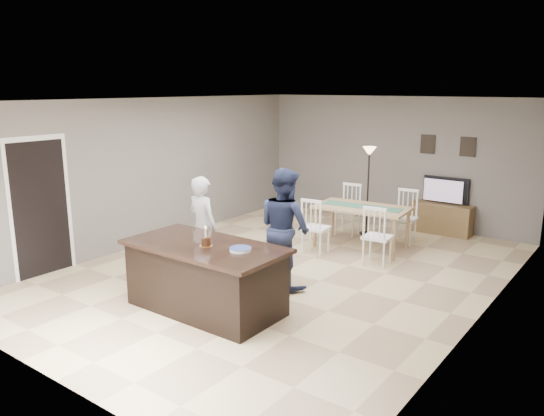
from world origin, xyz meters
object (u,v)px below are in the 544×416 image
Objects in this scene: kitchen_island at (206,277)px; dining_table at (362,214)px; tv_console at (441,219)px; birthday_cake at (206,241)px; television at (444,191)px; man at (285,228)px; woman at (203,226)px; plate_stack at (240,249)px; floor_lamp at (369,167)px.

kitchen_island is 3.72m from dining_table.
tv_console is 4.65× the size of birthday_cake.
dining_table is (0.32, 3.73, -0.32)m from birthday_cake.
dining_table is at bearing 66.79° from television.
tv_console is at bearing 60.30° from dining_table.
television is at bearing 78.56° from birthday_cake.
man is (0.32, 1.35, 0.43)m from kitchen_island.
tv_console is at bearing 78.42° from birthday_cake.
woman reaches higher than tv_console.
tv_console is 5.75m from birthday_cake.
birthday_cake is 0.51m from plate_stack.
birthday_cake is (1.00, -0.98, 0.17)m from woman.
dining_table is (1.32, 2.75, -0.14)m from woman.
man reaches higher than television.
television is 1.64m from floor_lamp.
kitchen_island is 1.79× the size of tv_console.
tv_console is (1.20, 5.57, -0.15)m from kitchen_island.
woman reaches higher than kitchen_island.
man is at bearing 78.38° from television.
floor_lamp is (0.98, 3.65, 0.58)m from woman.
man is 1.01× the size of floor_lamp.
dining_table is at bearing -74.30° from man.
plate_stack is 3.65m from dining_table.
floor_lamp is (-1.17, -1.04, 0.50)m from television.
floor_lamp is at bearing 89.59° from kitchen_island.
kitchen_island is 5.78m from television.
birthday_cake is (-1.15, -5.60, 0.66)m from tv_console.
floor_lamp is at bearing -68.05° from man.
birthday_cake is 0.13× the size of dining_table.
television is 0.45× the size of dining_table.
birthday_cake is 4.65m from floor_lamp.
plate_stack reaches higher than tv_console.
plate_stack reaches higher than kitchen_island.
dining_table is 1.20m from floor_lamp.
dining_table is at bearing 85.16° from birthday_cake.
tv_console is at bearing 90.00° from television.
plate_stack is at bearing -96.74° from tv_console.
kitchen_island is at bearing 141.69° from woman.
dining_table reaches higher than plate_stack.
woman is 3.06m from dining_table.
woman is 0.78× the size of dining_table.
kitchen_island is at bearing -173.41° from plate_stack.
woman is at bearing 135.72° from birthday_cake.
man is (-0.88, -4.22, 0.59)m from tv_console.
television is at bearing 90.00° from tv_console.
birthday_cake reaches higher than plate_stack.
dining_table is (0.05, 2.35, -0.24)m from man.
birthday_cake is (-1.15, -5.67, 0.10)m from television.
woman is (-2.15, -4.69, -0.08)m from television.
kitchen_island is 5.70m from tv_console.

